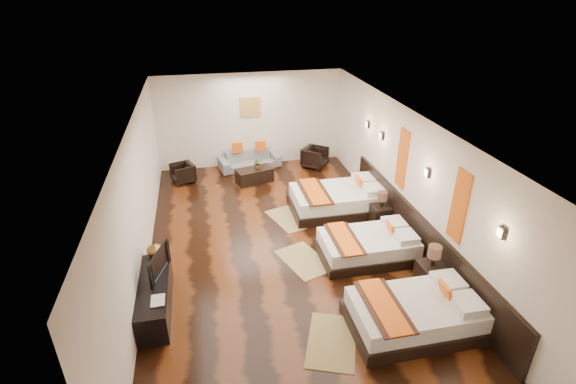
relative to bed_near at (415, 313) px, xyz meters
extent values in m
cube|color=black|center=(-1.70, 2.75, -0.27)|extent=(5.50, 9.50, 0.01)
cube|color=white|center=(-1.70, 2.75, 2.53)|extent=(5.50, 9.50, 0.01)
cube|color=silver|center=(-1.70, 7.50, 1.13)|extent=(5.50, 0.01, 2.80)
cube|color=silver|center=(-4.45, 2.75, 1.13)|extent=(0.01, 9.50, 2.80)
cube|color=silver|center=(1.05, 2.75, 1.13)|extent=(0.01, 9.50, 2.80)
cube|color=black|center=(1.01, 1.95, 0.18)|extent=(0.08, 6.60, 0.90)
cube|color=black|center=(-0.03, 0.00, -0.16)|extent=(2.11, 1.30, 0.22)
cube|color=white|center=(-0.03, 0.00, 0.10)|extent=(2.01, 1.20, 0.30)
cube|color=orange|center=(0.47, 0.00, 0.37)|extent=(0.16, 0.32, 0.32)
cube|color=#38190F|center=(-0.58, 0.00, 0.26)|extent=(0.55, 1.32, 0.02)
cube|color=orange|center=(-0.58, 0.00, 0.27)|extent=(0.38, 1.32, 0.02)
cube|color=black|center=(-0.03, 2.05, -0.17)|extent=(1.97, 1.22, 0.21)
cube|color=white|center=(-0.03, 2.05, 0.07)|extent=(1.88, 1.13, 0.28)
cube|color=orange|center=(0.44, 2.05, 0.33)|extent=(0.15, 0.30, 0.30)
cube|color=#38190F|center=(-0.54, 2.05, 0.22)|extent=(0.52, 1.24, 0.02)
cube|color=orange|center=(-0.54, 2.05, 0.24)|extent=(0.36, 1.24, 0.02)
cube|color=black|center=(-0.03, 4.08, -0.16)|extent=(2.28, 1.41, 0.24)
cube|color=white|center=(-0.03, 4.08, 0.13)|extent=(2.17, 1.30, 0.33)
cube|color=orange|center=(0.52, 4.08, 0.42)|extent=(0.17, 0.35, 0.35)
cube|color=#38190F|center=(-0.62, 4.08, 0.30)|extent=(0.60, 1.44, 0.02)
cube|color=orange|center=(-0.62, 4.08, 0.32)|extent=(0.41, 1.44, 0.02)
cube|color=black|center=(0.75, 0.89, -0.02)|extent=(0.46, 0.46, 0.51)
cylinder|color=black|center=(0.75, 0.89, 0.33)|extent=(0.08, 0.08, 0.20)
cylinder|color=#3F2619|center=(0.75, 0.89, 0.52)|extent=(0.24, 0.24, 0.22)
cube|color=black|center=(0.75, 3.22, -0.04)|extent=(0.42, 0.42, 0.47)
cylinder|color=black|center=(0.75, 3.22, 0.29)|extent=(0.08, 0.08, 0.19)
cylinder|color=#3F2619|center=(0.75, 3.22, 0.46)|extent=(0.23, 0.23, 0.21)
cube|color=#9D8650|center=(-1.43, -0.04, -0.27)|extent=(1.13, 1.39, 0.01)
cube|color=#9D8650|center=(-1.34, 2.17, -0.27)|extent=(1.11, 1.38, 0.01)
cube|color=#9D8650|center=(-1.27, 3.91, -0.27)|extent=(1.09, 1.38, 0.01)
cube|color=black|center=(-4.20, 1.32, 0.00)|extent=(0.50, 1.80, 0.55)
imported|color=black|center=(-4.15, 1.57, 0.51)|extent=(0.37, 0.82, 0.48)
imported|color=black|center=(-4.20, 0.83, 0.29)|extent=(0.23, 0.30, 0.03)
imported|color=brown|center=(-4.20, 2.15, 0.44)|extent=(0.32, 0.32, 0.32)
imported|color=slate|center=(-1.81, 7.20, -0.01)|extent=(1.93, 1.03, 0.53)
imported|color=black|center=(-3.78, 6.56, 0.00)|extent=(0.77, 0.76, 0.55)
imported|color=black|center=(0.15, 6.85, 0.04)|extent=(0.95, 0.95, 0.62)
cube|color=black|center=(-1.81, 6.15, -0.07)|extent=(1.10, 0.76, 0.40)
imported|color=#2C581D|center=(-1.69, 6.19, 0.27)|extent=(0.32, 0.30, 0.29)
cube|color=#D86014|center=(1.03, 0.85, 1.43)|extent=(0.04, 0.40, 1.30)
cube|color=#D86014|center=(1.03, 3.05, 1.43)|extent=(0.04, 0.40, 1.30)
cube|color=black|center=(1.01, -0.25, 1.58)|extent=(0.06, 0.12, 0.18)
cube|color=#FFD18C|center=(0.98, -0.25, 1.58)|extent=(0.02, 0.10, 0.14)
cube|color=black|center=(1.01, 1.95, 1.58)|extent=(0.06, 0.12, 0.18)
cube|color=#FFD18C|center=(0.98, 1.95, 1.58)|extent=(0.02, 0.10, 0.14)
cube|color=black|center=(1.01, 4.15, 1.58)|extent=(0.06, 0.12, 0.18)
cube|color=#FFD18C|center=(0.98, 4.15, 1.58)|extent=(0.02, 0.10, 0.14)
cube|color=black|center=(1.01, 5.05, 1.58)|extent=(0.06, 0.12, 0.18)
cube|color=#FFD18C|center=(0.98, 5.05, 1.58)|extent=(0.02, 0.10, 0.14)
cube|color=#AD873F|center=(-1.70, 7.48, 1.53)|extent=(0.60, 0.04, 0.60)
camera|label=1|loc=(-3.14, -4.80, 4.89)|focal=26.63mm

